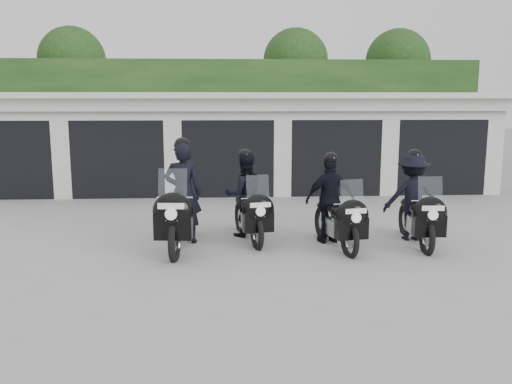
{
  "coord_description": "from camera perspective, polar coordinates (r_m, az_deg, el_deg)",
  "views": [
    {
      "loc": [
        -0.1,
        -9.87,
        2.79
      ],
      "look_at": [
        0.49,
        0.2,
        1.05
      ],
      "focal_mm": 38.0,
      "sensor_mm": 36.0,
      "label": 1
    }
  ],
  "objects": [
    {
      "name": "police_bike_a",
      "position": [
        10.29,
        -7.93,
        -1.21
      ],
      "size": [
        0.82,
        2.44,
        2.13
      ],
      "rotation": [
        0.0,
        0.0,
        -0.07
      ],
      "color": "black",
      "rests_on": "ground"
    },
    {
      "name": "garage_block",
      "position": [
        17.98,
        -3.01,
        5.43
      ],
      "size": [
        16.4,
        6.8,
        2.96
      ],
      "color": "silver",
      "rests_on": "ground"
    },
    {
      "name": "police_bike_d",
      "position": [
        11.05,
        16.35,
        -1.0
      ],
      "size": [
        1.15,
        2.15,
        1.87
      ],
      "rotation": [
        0.0,
        0.0,
        -0.05
      ],
      "color": "black",
      "rests_on": "ground"
    },
    {
      "name": "background_vegetation",
      "position": [
        22.79,
        -2.17,
        9.74
      ],
      "size": [
        20.0,
        3.9,
        5.8
      ],
      "color": "#163714",
      "rests_on": "ground"
    },
    {
      "name": "ground",
      "position": [
        10.25,
        -2.66,
        -6.01
      ],
      "size": [
        80.0,
        80.0,
        0.0
      ],
      "primitive_type": "plane",
      "color": "#989793",
      "rests_on": "ground"
    },
    {
      "name": "police_bike_b",
      "position": [
        10.89,
        -0.97,
        -0.85
      ],
      "size": [
        1.02,
        2.1,
        1.85
      ],
      "rotation": [
        0.0,
        0.0,
        0.2
      ],
      "color": "black",
      "rests_on": "ground"
    },
    {
      "name": "police_bike_c",
      "position": [
        10.49,
        8.15,
        -1.38
      ],
      "size": [
        1.08,
        2.09,
        1.84
      ],
      "rotation": [
        0.0,
        0.0,
        0.18
      ],
      "color": "black",
      "rests_on": "ground"
    }
  ]
}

